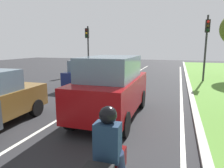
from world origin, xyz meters
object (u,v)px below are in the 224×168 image
Objects in this scene: traffic_light_overhead_left at (88,42)px; rider_person at (108,140)px; car_hatchback_far at (86,74)px; traffic_light_near_right at (207,38)px; car_suv_ahead at (112,87)px.

rider_person is at bearing -64.16° from traffic_light_overhead_left.
car_hatchback_far is 0.82× the size of traffic_light_overhead_left.
car_hatchback_far is 7.01m from traffic_light_overhead_left.
car_hatchback_far is 0.77× the size of traffic_light_near_right.
traffic_light_overhead_left reaches higher than car_hatchback_far.
car_suv_ahead is at bearing -55.11° from car_hatchback_far.
car_suv_ahead reaches higher than rider_person.
rider_person is 17.19m from traffic_light_overhead_left.
traffic_light_near_right is at bearing 31.88° from car_hatchback_far.
rider_person is (4.75, -9.29, 0.31)m from car_hatchback_far.
traffic_light_near_right is 1.07× the size of traffic_light_overhead_left.
rider_person is at bearing -73.09° from car_suv_ahead.
car_suv_ahead is at bearing -61.34° from traffic_light_overhead_left.
car_suv_ahead is 4.39m from rider_person.
traffic_light_near_right is 10.37m from traffic_light_overhead_left.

